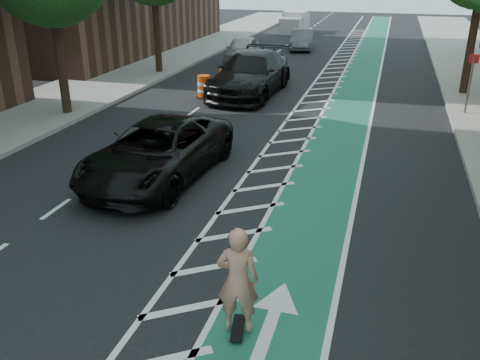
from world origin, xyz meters
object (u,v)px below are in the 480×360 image
at_px(suv_far, 251,74).
at_px(barrel_a, 166,140).
at_px(suv_near, 158,151).
at_px(skateboarder, 238,280).

height_order(suv_far, barrel_a, suv_far).
height_order(suv_near, suv_far, suv_far).
distance_m(suv_far, barrel_a, 8.69).
height_order(skateboarder, barrel_a, skateboarder).
xyz_separation_m(skateboarder, barrel_a, (-4.72, 7.75, -0.58)).
bearing_deg(suv_far, suv_near, -86.87).
bearing_deg(suv_far, barrel_a, -90.86).
xyz_separation_m(suv_far, barrel_a, (-0.47, -8.66, -0.51)).
xyz_separation_m(skateboarder, suv_far, (-4.25, 16.41, -0.07)).
height_order(suv_near, barrel_a, suv_near).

